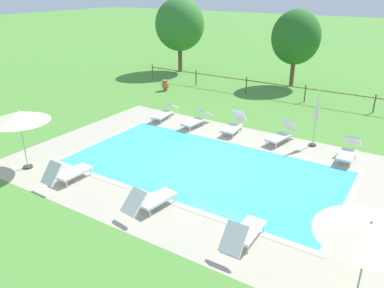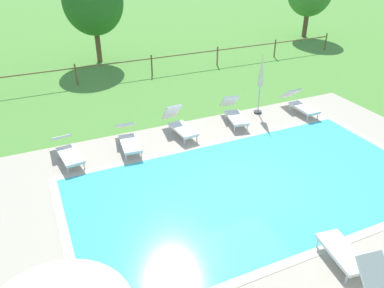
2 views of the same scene
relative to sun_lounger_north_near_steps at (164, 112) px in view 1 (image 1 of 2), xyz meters
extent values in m
plane|color=#518E38|center=(4.71, -3.83, -0.35)|extent=(160.00, 160.00, 0.00)
cube|color=#B2A893|center=(4.71, -3.83, -0.35)|extent=(14.83, 9.77, 0.01)
cube|color=#42CCD6|center=(4.71, -3.83, -0.35)|extent=(10.48, 5.42, 0.01)
cube|color=#C0B59F|center=(4.71, -1.00, -0.34)|extent=(10.96, 0.24, 0.01)
cube|color=#C0B59F|center=(4.71, -6.66, -0.34)|extent=(10.96, 0.24, 0.01)
cube|color=#C0B59F|center=(10.07, -3.83, -0.34)|extent=(0.24, 5.42, 0.01)
cube|color=#C0B59F|center=(-0.66, -3.83, -0.34)|extent=(0.24, 5.42, 0.01)
cube|color=white|center=(0.04, -0.30, -0.04)|extent=(0.75, 1.36, 0.07)
cube|color=white|center=(-0.09, 0.72, 0.15)|extent=(0.69, 0.85, 0.43)
cube|color=silver|center=(0.04, -0.30, -0.09)|extent=(0.72, 1.33, 0.04)
cylinder|color=silver|center=(0.36, -0.82, -0.21)|extent=(0.04, 0.04, 0.28)
cylinder|color=silver|center=(-0.15, -0.88, -0.21)|extent=(0.04, 0.04, 0.28)
cylinder|color=silver|center=(0.22, 0.28, -0.21)|extent=(0.04, 0.04, 0.28)
cylinder|color=silver|center=(-0.28, 0.22, -0.21)|extent=(0.04, 0.04, 0.28)
cube|color=white|center=(1.23, -7.26, -0.04)|extent=(0.63, 1.31, 0.07)
cube|color=white|center=(1.21, -8.18, 0.29)|extent=(0.61, 0.60, 0.70)
cube|color=silver|center=(1.23, -7.26, -0.09)|extent=(0.60, 1.29, 0.04)
cylinder|color=silver|center=(0.99, -6.71, -0.21)|extent=(0.04, 0.04, 0.28)
cylinder|color=silver|center=(1.50, -6.72, -0.21)|extent=(0.04, 0.04, 0.28)
cylinder|color=silver|center=(0.97, -7.81, -0.21)|extent=(0.04, 0.04, 0.28)
cylinder|color=silver|center=(1.48, -7.82, -0.21)|extent=(0.04, 0.04, 0.28)
cube|color=white|center=(6.31, -0.03, -0.04)|extent=(0.84, 1.39, 0.07)
cube|color=white|center=(6.50, 0.89, 0.26)|extent=(0.71, 0.75, 0.65)
cube|color=silver|center=(6.31, -0.03, -0.09)|extent=(0.81, 1.36, 0.04)
cylinder|color=silver|center=(6.45, -0.63, -0.21)|extent=(0.04, 0.04, 0.28)
cylinder|color=silver|center=(5.95, -0.53, -0.21)|extent=(0.04, 0.04, 0.28)
cylinder|color=silver|center=(6.67, 0.46, -0.21)|extent=(0.04, 0.04, 0.28)
cylinder|color=silver|center=(6.17, 0.56, -0.21)|extent=(0.04, 0.04, 0.28)
cube|color=white|center=(9.31, -0.35, -0.04)|extent=(0.60, 1.30, 0.07)
cube|color=white|center=(9.31, 0.63, 0.22)|extent=(0.60, 0.70, 0.58)
cube|color=silver|center=(9.31, -0.35, -0.09)|extent=(0.57, 1.27, 0.04)
cylinder|color=silver|center=(9.57, -0.90, -0.21)|extent=(0.04, 0.04, 0.28)
cylinder|color=silver|center=(9.06, -0.90, -0.21)|extent=(0.04, 0.04, 0.28)
cylinder|color=silver|center=(9.57, 0.21, -0.21)|extent=(0.04, 0.04, 0.28)
cylinder|color=silver|center=(9.06, 0.21, -0.21)|extent=(0.04, 0.04, 0.28)
cube|color=white|center=(2.00, -0.34, -0.04)|extent=(0.73, 1.35, 0.07)
cube|color=white|center=(2.11, 0.67, 0.17)|extent=(0.67, 0.82, 0.48)
cube|color=silver|center=(2.00, -0.34, -0.09)|extent=(0.69, 1.32, 0.04)
cylinder|color=silver|center=(2.20, -0.92, -0.21)|extent=(0.04, 0.04, 0.28)
cylinder|color=silver|center=(1.69, -0.87, -0.21)|extent=(0.04, 0.04, 0.28)
cylinder|color=silver|center=(2.31, 0.18, -0.21)|extent=(0.04, 0.04, 0.28)
cylinder|color=silver|center=(1.81, 0.23, -0.21)|extent=(0.04, 0.04, 0.28)
cube|color=white|center=(8.10, -7.10, -0.04)|extent=(0.62, 1.31, 0.07)
cube|color=white|center=(8.11, -8.04, 0.27)|extent=(0.61, 0.64, 0.66)
cube|color=silver|center=(8.10, -7.10, -0.09)|extent=(0.59, 1.28, 0.04)
cylinder|color=silver|center=(7.83, -6.55, -0.21)|extent=(0.04, 0.04, 0.28)
cylinder|color=silver|center=(8.34, -6.55, -0.21)|extent=(0.04, 0.04, 0.28)
cylinder|color=silver|center=(7.85, -7.66, -0.21)|extent=(0.04, 0.04, 0.28)
cylinder|color=silver|center=(8.36, -7.65, -0.21)|extent=(0.04, 0.04, 0.28)
cube|color=white|center=(4.06, -0.09, -0.04)|extent=(0.72, 1.35, 0.07)
cube|color=white|center=(3.97, 0.81, 0.29)|extent=(0.65, 0.63, 0.70)
cube|color=silver|center=(4.06, -0.09, -0.09)|extent=(0.68, 1.32, 0.04)
cylinder|color=silver|center=(4.36, -0.62, -0.21)|extent=(0.04, 0.04, 0.28)
cylinder|color=silver|center=(3.85, -0.67, -0.21)|extent=(0.04, 0.04, 0.28)
cylinder|color=silver|center=(4.26, 0.48, -0.21)|extent=(0.04, 0.04, 0.28)
cylinder|color=silver|center=(3.75, 0.43, -0.21)|extent=(0.04, 0.04, 0.28)
cube|color=white|center=(4.92, -7.12, -0.04)|extent=(0.78, 1.37, 0.07)
cube|color=white|center=(4.78, -8.05, 0.26)|extent=(0.69, 0.72, 0.65)
cube|color=silver|center=(4.92, -7.12, -0.09)|extent=(0.75, 1.34, 0.04)
cylinder|color=silver|center=(4.75, -6.53, -0.21)|extent=(0.04, 0.04, 0.28)
cylinder|color=silver|center=(5.25, -6.61, -0.21)|extent=(0.04, 0.04, 0.28)
cylinder|color=silver|center=(4.59, -7.63, -0.21)|extent=(0.04, 0.04, 0.28)
cylinder|color=silver|center=(5.09, -7.70, -0.21)|extent=(0.04, 0.04, 0.28)
cylinder|color=#B2B5B7|center=(11.11, -7.86, 0.70)|extent=(0.04, 0.04, 2.11)
cone|color=beige|center=(11.11, -7.86, 1.62)|extent=(2.34, 2.34, 0.32)
sphere|color=beige|center=(11.11, -7.86, 1.79)|extent=(0.06, 0.06, 0.06)
cylinder|color=#383838|center=(-1.05, -7.58, -0.31)|extent=(0.36, 0.36, 0.08)
cylinder|color=#B2B5B7|center=(-1.05, -7.58, 0.79)|extent=(0.04, 0.04, 2.29)
cone|color=beige|center=(-1.05, -7.58, 1.77)|extent=(2.24, 2.24, 0.39)
sphere|color=beige|center=(-1.05, -7.58, 1.97)|extent=(0.06, 0.06, 0.06)
cylinder|color=#383838|center=(7.70, 0.57, -0.31)|extent=(0.32, 0.32, 0.08)
cylinder|color=#B2B5B7|center=(7.70, 0.57, 0.25)|extent=(0.04, 0.04, 1.20)
cone|color=beige|center=(7.70, 0.57, 1.50)|extent=(0.25, 0.25, 1.30)
sphere|color=beige|center=(7.70, 0.57, 2.17)|extent=(0.05, 0.05, 0.05)
cylinder|color=#B7663D|center=(-3.35, 4.67, -0.31)|extent=(0.27, 0.27, 0.08)
ellipsoid|color=#B7663D|center=(-3.35, 4.67, 0.03)|extent=(0.49, 0.49, 0.61)
cylinder|color=#B7663D|center=(-3.35, 4.67, 0.33)|extent=(0.37, 0.37, 0.06)
cylinder|color=brown|center=(-6.28, 7.04, 0.17)|extent=(0.08, 0.08, 1.05)
cylinder|color=brown|center=(-2.41, 7.04, 0.17)|extent=(0.08, 0.08, 1.05)
cylinder|color=brown|center=(1.46, 7.04, 0.17)|extent=(0.08, 0.08, 1.05)
cylinder|color=brown|center=(5.32, 7.04, 0.17)|extent=(0.08, 0.08, 1.05)
cylinder|color=brown|center=(9.19, 7.04, 0.17)|extent=(0.08, 0.08, 1.05)
cube|color=brown|center=(5.32, 7.04, 0.50)|extent=(23.20, 0.05, 0.05)
cylinder|color=brown|center=(-5.91, 10.23, 0.73)|extent=(0.33, 0.33, 2.17)
ellipsoid|color=#33752D|center=(-5.91, 10.23, 3.33)|extent=(3.84, 3.84, 4.04)
cylinder|color=brown|center=(3.32, 10.49, 0.63)|extent=(0.29, 0.29, 1.96)
ellipsoid|color=#286623|center=(3.32, 10.49, 2.96)|extent=(3.26, 3.26, 3.62)
camera|label=1|loc=(11.50, -15.36, 6.29)|focal=35.54mm
camera|label=2|loc=(-0.70, -11.38, 6.16)|focal=35.43mm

